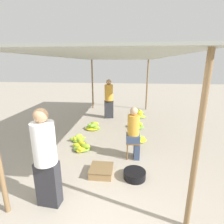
% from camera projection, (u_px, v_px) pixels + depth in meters
% --- Properties ---
extents(canopy_post_front_right, '(0.08, 0.08, 2.59)m').
position_uv_depth(canopy_post_front_right, '(197.00, 150.00, 2.32)').
color(canopy_post_front_right, olive).
rests_on(canopy_post_front_right, ground).
extents(canopy_post_back_left, '(0.08, 0.08, 2.59)m').
position_uv_depth(canopy_post_back_left, '(92.00, 85.00, 9.38)').
color(canopy_post_back_left, olive).
rests_on(canopy_post_back_left, ground).
extents(canopy_post_back_right, '(0.08, 0.08, 2.59)m').
position_uv_depth(canopy_post_back_right, '(147.00, 85.00, 9.10)').
color(canopy_post_back_right, olive).
rests_on(canopy_post_back_right, ground).
extents(canopy_tarp, '(3.30, 7.47, 0.04)m').
position_uv_depth(canopy_tarp, '(113.00, 57.00, 5.50)').
color(canopy_tarp, '#9EA399').
rests_on(canopy_tarp, canopy_post_front_left).
extents(vendor_foreground, '(0.41, 0.40, 1.75)m').
position_uv_depth(vendor_foreground, '(46.00, 158.00, 2.87)').
color(vendor_foreground, '#2D2D33').
rests_on(vendor_foreground, ground).
extents(stool, '(0.34, 0.34, 0.47)m').
position_uv_depth(stool, '(133.00, 144.00, 4.53)').
color(stool, brown).
rests_on(stool, ground).
extents(vendor_seated, '(0.36, 0.36, 1.37)m').
position_uv_depth(vendor_seated, '(134.00, 132.00, 4.44)').
color(vendor_seated, '#384766').
rests_on(vendor_seated, ground).
extents(basin_black, '(0.48, 0.48, 0.17)m').
position_uv_depth(basin_black, '(135.00, 175.00, 3.78)').
color(basin_black, black).
rests_on(basin_black, ground).
extents(banana_pile_left_0, '(0.62, 0.56, 0.22)m').
position_uv_depth(banana_pile_left_0, '(81.00, 147.00, 5.01)').
color(banana_pile_left_0, yellow).
rests_on(banana_pile_left_0, ground).
extents(banana_pile_left_1, '(0.65, 0.59, 0.28)m').
position_uv_depth(banana_pile_left_1, '(93.00, 127.00, 6.58)').
color(banana_pile_left_1, '#74B337').
rests_on(banana_pile_left_1, ground).
extents(banana_pile_left_2, '(0.51, 0.43, 0.21)m').
position_uv_depth(banana_pile_left_2, '(78.00, 139.00, 5.55)').
color(banana_pile_left_2, '#A5C62F').
rests_on(banana_pile_left_2, ground).
extents(banana_pile_right_0, '(0.48, 0.50, 0.20)m').
position_uv_depth(banana_pile_right_0, '(139.00, 139.00, 5.56)').
color(banana_pile_right_0, '#AFCA2D').
rests_on(banana_pile_right_0, ground).
extents(banana_pile_right_1, '(0.54, 0.50, 0.28)m').
position_uv_depth(banana_pile_right_1, '(136.00, 126.00, 6.70)').
color(banana_pile_right_1, '#89BB34').
rests_on(banana_pile_right_1, ground).
extents(banana_pile_right_2, '(0.49, 0.48, 0.20)m').
position_uv_depth(banana_pile_right_2, '(139.00, 112.00, 8.71)').
color(banana_pile_right_2, '#95C031').
rests_on(banana_pile_right_2, ground).
extents(banana_pile_right_3, '(0.52, 0.53, 0.30)m').
position_uv_depth(banana_pile_right_3, '(140.00, 116.00, 7.99)').
color(banana_pile_right_3, '#9BC230').
rests_on(banana_pile_right_3, ground).
extents(crate_near, '(0.51, 0.51, 0.18)m').
position_uv_depth(crate_near, '(101.00, 171.00, 3.90)').
color(crate_near, '#9E7A4C').
rests_on(crate_near, ground).
extents(shopper_walking_mid, '(0.44, 0.44, 1.74)m').
position_uv_depth(shopper_walking_mid, '(109.00, 98.00, 7.75)').
color(shopper_walking_mid, '#2D2D33').
rests_on(shopper_walking_mid, ground).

